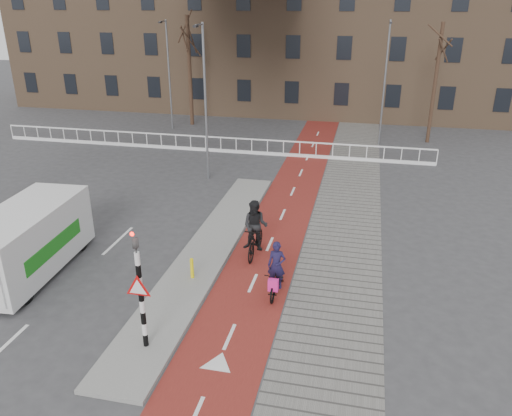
# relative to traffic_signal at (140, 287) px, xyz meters

# --- Properties ---
(ground) EXTENTS (120.00, 120.00, 0.00)m
(ground) POSITION_rel_traffic_signal_xyz_m (0.60, 2.02, -1.99)
(ground) COLOR #38383A
(ground) RESTS_ON ground
(bike_lane) EXTENTS (2.50, 60.00, 0.01)m
(bike_lane) POSITION_rel_traffic_signal_xyz_m (2.10, 12.02, -1.98)
(bike_lane) COLOR maroon
(bike_lane) RESTS_ON ground
(sidewalk) EXTENTS (3.00, 60.00, 0.01)m
(sidewalk) POSITION_rel_traffic_signal_xyz_m (4.90, 12.02, -1.98)
(sidewalk) COLOR slate
(sidewalk) RESTS_ON ground
(curb_island) EXTENTS (1.80, 16.00, 0.12)m
(curb_island) POSITION_rel_traffic_signal_xyz_m (-0.10, 6.02, -1.93)
(curb_island) COLOR gray
(curb_island) RESTS_ON ground
(traffic_signal) EXTENTS (0.80, 0.80, 3.68)m
(traffic_signal) POSITION_rel_traffic_signal_xyz_m (0.00, 0.00, 0.00)
(traffic_signal) COLOR black
(traffic_signal) RESTS_ON curb_island
(bollard) EXTENTS (0.12, 0.12, 0.72)m
(bollard) POSITION_rel_traffic_signal_xyz_m (0.04, 3.75, -1.51)
(bollard) COLOR yellow
(bollard) RESTS_ON curb_island
(cyclist_near) EXTENTS (0.62, 1.76, 1.84)m
(cyclist_near) POSITION_rel_traffic_signal_xyz_m (2.99, 3.56, -1.36)
(cyclist_near) COLOR black
(cyclist_near) RESTS_ON bike_lane
(cyclist_far) EXTENTS (0.97, 2.08, 2.19)m
(cyclist_far) POSITION_rel_traffic_signal_xyz_m (1.75, 6.00, -1.08)
(cyclist_far) COLOR black
(cyclist_far) RESTS_ON bike_lane
(van) EXTENTS (2.49, 5.55, 2.33)m
(van) POSITION_rel_traffic_signal_xyz_m (-5.72, 3.08, -0.76)
(van) COLOR silver
(van) RESTS_ON ground
(railing) EXTENTS (28.00, 0.10, 0.99)m
(railing) POSITION_rel_traffic_signal_xyz_m (-4.40, 19.02, -1.68)
(railing) COLOR silver
(railing) RESTS_ON ground
(townhouse_row) EXTENTS (46.00, 10.00, 15.90)m
(townhouse_row) POSITION_rel_traffic_signal_xyz_m (-2.40, 34.02, 5.82)
(townhouse_row) COLOR #7F6047
(townhouse_row) RESTS_ON ground
(tree_mid) EXTENTS (0.29, 0.29, 7.92)m
(tree_mid) POSITION_rel_traffic_signal_xyz_m (-7.71, 25.88, 1.97)
(tree_mid) COLOR #2F1E15
(tree_mid) RESTS_ON ground
(tree_right) EXTENTS (0.23, 0.23, 7.66)m
(tree_right) POSITION_rel_traffic_signal_xyz_m (9.58, 24.38, 1.84)
(tree_right) COLOR #2F1E15
(tree_right) RESTS_ON ground
(streetlight_near) EXTENTS (0.12, 0.12, 7.93)m
(streetlight_near) POSITION_rel_traffic_signal_xyz_m (-2.64, 13.98, 1.97)
(streetlight_near) COLOR slate
(streetlight_near) RESTS_ON ground
(streetlight_left) EXTENTS (0.12, 0.12, 7.66)m
(streetlight_left) POSITION_rel_traffic_signal_xyz_m (-8.70, 24.29, 1.84)
(streetlight_left) COLOR slate
(streetlight_left) RESTS_ON ground
(streetlight_right) EXTENTS (0.12, 0.12, 7.80)m
(streetlight_right) POSITION_rel_traffic_signal_xyz_m (6.36, 23.11, 1.91)
(streetlight_right) COLOR slate
(streetlight_right) RESTS_ON ground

